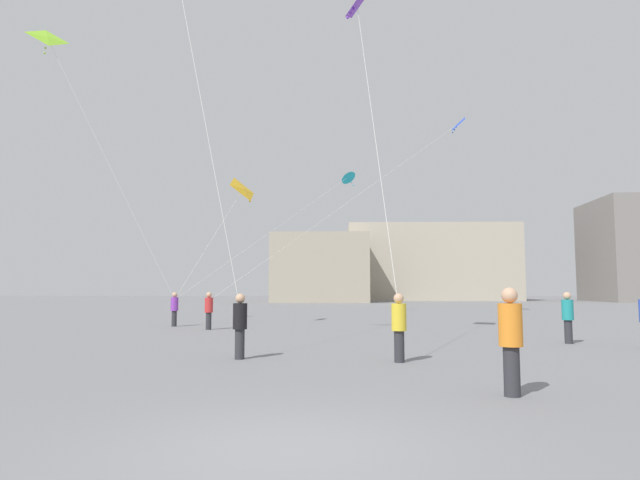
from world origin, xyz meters
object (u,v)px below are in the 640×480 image
object	(u,v)px
person_in_teal	(568,315)
kite_cobalt_delta	(454,127)
person_in_red	(209,309)
kite_cyan_diamond	(347,178)
person_in_black	(240,323)
kite_violet_delta	(357,7)
person_in_yellow	(399,324)
kite_lime_delta	(50,43)
building_centre_hall	(429,263)
kite_amber_delta	(243,190)
person_in_orange	(511,336)
building_left_hall	(321,269)
person_in_purple	(174,308)

from	to	relation	value
person_in_teal	kite_cobalt_delta	bearing A→B (deg)	-30.16
person_in_red	kite_cyan_diamond	size ratio (longest dim) A/B	0.11
person_in_black	kite_violet_delta	world-z (taller)	kite_violet_delta
person_in_yellow	person_in_teal	size ratio (longest dim) A/B	0.99
kite_lime_delta	kite_cobalt_delta	bearing A→B (deg)	31.93
building_centre_hall	person_in_teal	bearing A→B (deg)	-96.53
kite_lime_delta	kite_amber_delta	xyz separation A→B (m)	(9.26, 2.31, -6.95)
person_in_orange	person_in_black	bearing A→B (deg)	45.88
person_in_red	person_in_yellow	distance (m)	13.27
person_in_red	kite_amber_delta	bearing A→B (deg)	105.00
kite_violet_delta	building_left_hall	world-z (taller)	kite_violet_delta
person_in_purple	kite_cobalt_delta	distance (m)	24.92
person_in_black	person_in_red	world-z (taller)	person_in_black
person_in_black	person_in_orange	distance (m)	7.37
person_in_orange	kite_lime_delta	xyz separation A→B (m)	(-16.94, 16.35, 12.91)
person_in_red	kite_lime_delta	size ratio (longest dim) A/B	0.13
person_in_yellow	building_centre_hall	size ratio (longest dim) A/B	0.06
kite_cyan_diamond	building_left_hall	bearing A→B (deg)	93.94
kite_cobalt_delta	building_left_hall	world-z (taller)	kite_cobalt_delta
person_in_orange	kite_lime_delta	distance (m)	26.85
person_in_red	person_in_orange	bearing A→B (deg)	-29.04
kite_amber_delta	building_left_hall	bearing A→B (deg)	86.70
person_in_orange	building_left_hall	world-z (taller)	building_left_hall
person_in_red	person_in_purple	distance (m)	3.07
kite_cyan_diamond	kite_lime_delta	bearing A→B (deg)	-132.72
person_in_yellow	building_centre_hall	bearing A→B (deg)	31.04
person_in_red	person_in_purple	xyz separation A→B (m)	(-2.18, 2.15, -0.01)
person_in_orange	kite_amber_delta	distance (m)	21.04
kite_lime_delta	kite_cyan_diamond	bearing A→B (deg)	47.28
person_in_black	kite_cobalt_delta	size ratio (longest dim) A/B	0.10
person_in_black	kite_violet_delta	xyz separation A→B (m)	(3.37, 5.36, 11.45)
kite_lime_delta	building_left_hall	world-z (taller)	kite_lime_delta
person_in_orange	kite_cyan_diamond	size ratio (longest dim) A/B	0.12
person_in_black	kite_lime_delta	size ratio (longest dim) A/B	0.13
building_centre_hall	kite_cyan_diamond	bearing A→B (deg)	-106.65
kite_cobalt_delta	kite_amber_delta	xyz separation A→B (m)	(-13.72, -12.00, -6.87)
person_in_yellow	kite_amber_delta	xyz separation A→B (m)	(-6.30, 14.28, 6.03)
person_in_black	kite_lime_delta	xyz separation A→B (m)	(-11.46, 11.41, 12.99)
kite_lime_delta	kite_cyan_diamond	distance (m)	22.50
kite_violet_delta	kite_lime_delta	distance (m)	16.10
person_in_yellow	kite_amber_delta	bearing A→B (deg)	65.42
person_in_teal	person_in_black	bearing A→B (deg)	85.67
kite_lime_delta	kite_violet_delta	bearing A→B (deg)	-22.19
person_in_orange	person_in_teal	distance (m)	10.50
person_in_purple	kite_cyan_diamond	distance (m)	19.92
person_in_purple	person_in_teal	bearing A→B (deg)	53.53
person_in_red	building_left_hall	world-z (taller)	building_left_hall
kite_cobalt_delta	kite_lime_delta	bearing A→B (deg)	-148.07
person_in_yellow	person_in_orange	xyz separation A→B (m)	(1.38, -4.39, 0.07)
person_in_red	kite_amber_delta	size ratio (longest dim) A/B	0.27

